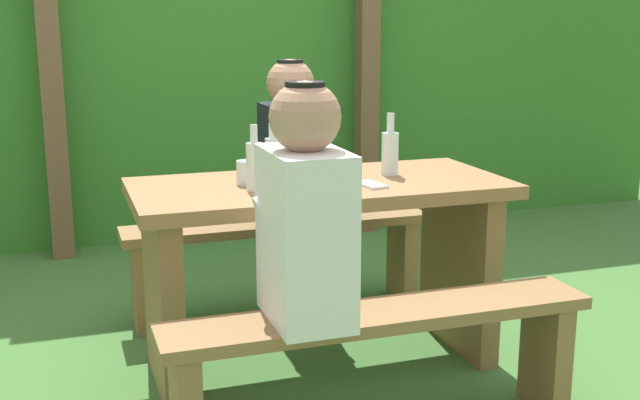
{
  "coord_description": "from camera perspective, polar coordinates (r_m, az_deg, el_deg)",
  "views": [
    {
      "loc": [
        -0.93,
        -2.76,
        1.33
      ],
      "look_at": [
        0.0,
        0.0,
        0.66
      ],
      "focal_mm": 44.51,
      "sensor_mm": 36.0,
      "label": 1
    }
  ],
  "objects": [
    {
      "name": "pergola_post_left",
      "position": [
        4.6,
        -18.7,
        7.53
      ],
      "size": [
        0.12,
        0.12,
        1.9
      ],
      "primitive_type": "cube",
      "color": "brown",
      "rests_on": "ground_plane"
    },
    {
      "name": "pergola_post_right",
      "position": [
        4.96,
        3.41,
        8.52
      ],
      "size": [
        0.12,
        0.12,
        1.9
      ],
      "primitive_type": "cube",
      "color": "brown",
      "rests_on": "ground_plane"
    },
    {
      "name": "bench_near",
      "position": [
        2.56,
        4.34,
        -10.45
      ],
      "size": [
        1.4,
        0.24,
        0.44
      ],
      "color": "olive",
      "rests_on": "ground_plane"
    },
    {
      "name": "cell_phone",
      "position": [
        2.9,
        3.66,
        1.12
      ],
      "size": [
        0.09,
        0.15,
        0.01
      ],
      "primitive_type": "cube",
      "rotation": [
        0.0,
        0.0,
        0.16
      ],
      "color": "silver",
      "rests_on": "picnic_table"
    },
    {
      "name": "ground_plane",
      "position": [
        3.2,
        -0.0,
        -11.64
      ],
      "size": [
        12.0,
        12.0,
        0.0
      ],
      "primitive_type": "plane",
      "color": "#437435"
    },
    {
      "name": "person_white_shirt",
      "position": [
        2.34,
        -1.08,
        -0.93
      ],
      "size": [
        0.25,
        0.35,
        0.72
      ],
      "color": "white",
      "rests_on": "bench_near"
    },
    {
      "name": "bottle_right",
      "position": [
        2.81,
        -4.75,
        2.56
      ],
      "size": [
        0.06,
        0.06,
        0.24
      ],
      "color": "silver",
      "rests_on": "picnic_table"
    },
    {
      "name": "person_black_coat",
      "position": [
        3.54,
        -2.1,
        3.81
      ],
      "size": [
        0.25,
        0.35,
        0.72
      ],
      "color": "black",
      "rests_on": "bench_far"
    },
    {
      "name": "drinking_glass",
      "position": [
        2.92,
        -5.32,
        1.98
      ],
      "size": [
        0.07,
        0.07,
        0.09
      ],
      "primitive_type": "cylinder",
      "color": "silver",
      "rests_on": "picnic_table"
    },
    {
      "name": "bench_far",
      "position": [
        3.62,
        -3.02,
        -3.36
      ],
      "size": [
        1.4,
        0.24,
        0.44
      ],
      "color": "olive",
      "rests_on": "ground_plane"
    },
    {
      "name": "bottle_left",
      "position": [
        3.1,
        5.05,
        3.51
      ],
      "size": [
        0.07,
        0.07,
        0.24
      ],
      "color": "silver",
      "rests_on": "picnic_table"
    },
    {
      "name": "hedge_backdrop",
      "position": [
        5.23,
        -8.53,
        10.3
      ],
      "size": [
        6.4,
        0.81,
        2.21
      ],
      "primitive_type": "cube",
      "color": "#367B29",
      "rests_on": "ground_plane"
    },
    {
      "name": "picnic_table",
      "position": [
        3.02,
        -0.0,
        -3.02
      ],
      "size": [
        1.4,
        0.64,
        0.73
      ],
      "color": "olive",
      "rests_on": "ground_plane"
    },
    {
      "name": "bottle_center",
      "position": [
        2.88,
        -3.41,
        2.88
      ],
      "size": [
        0.06,
        0.06,
        0.23
      ],
      "color": "silver",
      "rests_on": "picnic_table"
    }
  ]
}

